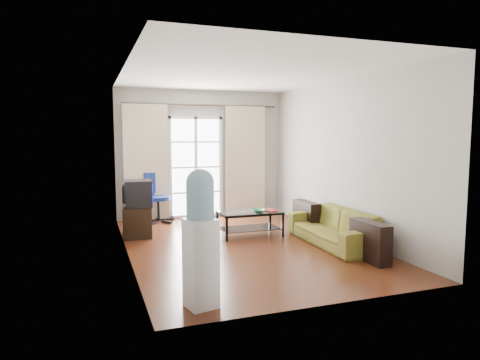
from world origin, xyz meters
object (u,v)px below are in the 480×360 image
object	(u,v)px
coffee_table	(250,220)
crt_tv	(137,193)
task_chair	(158,208)
water_cooler	(201,236)
sofa	(334,227)
tv_stand	(137,221)

from	to	relation	value
coffee_table	crt_tv	bearing A→B (deg)	161.58
task_chair	crt_tv	bearing A→B (deg)	-132.79
crt_tv	water_cooler	size ratio (longest dim) A/B	0.38
sofa	task_chair	distance (m)	3.63
crt_tv	coffee_table	bearing A→B (deg)	-13.74
coffee_table	tv_stand	size ratio (longest dim) A/B	1.50
crt_tv	water_cooler	xyz separation A→B (m)	(0.26, -3.37, -0.01)
task_chair	water_cooler	xyz separation A→B (m)	(-0.25, -4.48, 0.45)
task_chair	water_cooler	world-z (taller)	water_cooler
sofa	task_chair	size ratio (longest dim) A/B	1.95
coffee_table	water_cooler	xyz separation A→B (m)	(-1.58, -2.76, 0.46)
coffee_table	task_chair	distance (m)	2.18
sofa	coffee_table	size ratio (longest dim) A/B	1.80
water_cooler	task_chair	bearing A→B (deg)	74.06
crt_tv	water_cooler	world-z (taller)	water_cooler
water_cooler	sofa	bearing A→B (deg)	20.78
sofa	coffee_table	bearing A→B (deg)	-131.64
coffee_table	task_chair	bearing A→B (deg)	127.51
tv_stand	crt_tv	distance (m)	0.49
coffee_table	tv_stand	world-z (taller)	tv_stand
task_chair	sofa	bearing A→B (deg)	-66.59
crt_tv	task_chair	xyz separation A→B (m)	(0.52, 1.11, -0.46)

